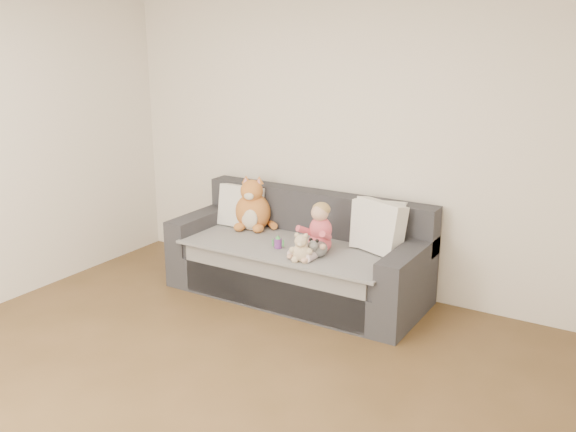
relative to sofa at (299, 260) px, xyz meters
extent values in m
plane|color=brown|center=(0.21, -2.06, -0.31)|extent=(5.00, 5.00, 0.00)
plane|color=silver|center=(0.21, 0.44, 0.99)|extent=(4.50, 0.00, 4.50)
cube|color=#2B2B30|center=(0.00, -0.04, -0.16)|extent=(2.20, 0.90, 0.30)
cube|color=#2B2B30|center=(0.00, -0.07, 0.07)|extent=(1.90, 0.80, 0.15)
cube|color=#2B2B30|center=(0.00, 0.31, 0.34)|extent=(2.20, 0.20, 0.40)
cube|color=#2B2B30|center=(-1.00, -0.04, 0.14)|extent=(0.20, 0.90, 0.30)
cube|color=#2B2B30|center=(1.00, -0.04, 0.14)|extent=(0.20, 0.90, 0.30)
cube|color=gray|center=(0.00, -0.09, 0.15)|extent=(1.85, 0.88, 0.02)
cube|color=gray|center=(0.00, -0.48, -0.08)|extent=(1.70, 0.02, 0.41)
cube|color=silver|center=(-0.69, 0.11, 0.35)|extent=(0.42, 0.20, 0.39)
cube|color=silver|center=(0.63, 0.20, 0.36)|extent=(0.47, 0.29, 0.41)
cube|color=silver|center=(0.67, 0.12, 0.37)|extent=(0.50, 0.35, 0.43)
ellipsoid|color=#C14455|center=(0.27, -0.14, 0.24)|extent=(0.20, 0.16, 0.16)
ellipsoid|color=#C14455|center=(0.27, -0.13, 0.35)|extent=(0.19, 0.16, 0.21)
ellipsoid|color=#DBAA8C|center=(0.27, -0.14, 0.50)|extent=(0.14, 0.14, 0.14)
ellipsoid|color=tan|center=(0.27, -0.12, 0.52)|extent=(0.15, 0.15, 0.12)
cylinder|color=#C14455|center=(0.17, -0.18, 0.34)|extent=(0.13, 0.20, 0.13)
cylinder|color=#C14455|center=(0.36, -0.20, 0.34)|extent=(0.09, 0.20, 0.13)
ellipsoid|color=#DBAA8C|center=(0.13, -0.25, 0.27)|extent=(0.05, 0.05, 0.05)
ellipsoid|color=#DBAA8C|center=(0.38, -0.28, 0.27)|extent=(0.05, 0.05, 0.05)
cylinder|color=#E5B2C6|center=(0.19, -0.30, 0.20)|extent=(0.14, 0.26, 0.08)
cylinder|color=#E5B2C6|center=(0.31, -0.31, 0.20)|extent=(0.08, 0.25, 0.08)
ellipsoid|color=#DBAA8C|center=(0.16, -0.42, 0.19)|extent=(0.06, 0.08, 0.04)
ellipsoid|color=#DBAA8C|center=(0.30, -0.44, 0.19)|extent=(0.06, 0.08, 0.04)
ellipsoid|color=#BB6429|center=(-0.57, 0.13, 0.31)|extent=(0.34, 0.29, 0.35)
ellipsoid|color=beige|center=(-0.53, 0.02, 0.29)|extent=(0.17, 0.08, 0.19)
ellipsoid|color=#BB6429|center=(-0.56, 0.10, 0.52)|extent=(0.20, 0.20, 0.20)
ellipsoid|color=beige|center=(-0.53, 0.02, 0.49)|extent=(0.10, 0.06, 0.07)
cone|color=#BB6429|center=(-0.63, 0.12, 0.62)|extent=(0.10, 0.10, 0.07)
cone|color=pink|center=(-0.62, 0.10, 0.61)|extent=(0.06, 0.06, 0.04)
cone|color=#BB6429|center=(-0.51, 0.15, 0.62)|extent=(0.10, 0.10, 0.07)
cone|color=pink|center=(-0.51, 0.14, 0.61)|extent=(0.06, 0.06, 0.04)
ellipsoid|color=#BB6429|center=(-0.61, -0.03, 0.20)|extent=(0.10, 0.12, 0.08)
ellipsoid|color=#BB6429|center=(-0.44, 0.03, 0.20)|extent=(0.10, 0.12, 0.08)
cylinder|color=#BB6429|center=(-0.43, 0.21, 0.20)|extent=(0.21, 0.20, 0.08)
ellipsoid|color=tan|center=(0.25, -0.40, 0.23)|extent=(0.15, 0.13, 0.15)
ellipsoid|color=tan|center=(0.25, -0.41, 0.33)|extent=(0.10, 0.10, 0.10)
ellipsoid|color=tan|center=(0.22, -0.41, 0.38)|extent=(0.04, 0.04, 0.04)
ellipsoid|color=tan|center=(0.29, -0.39, 0.38)|extent=(0.04, 0.04, 0.04)
ellipsoid|color=beige|center=(0.27, -0.45, 0.32)|extent=(0.04, 0.04, 0.04)
ellipsoid|color=tan|center=(0.19, -0.44, 0.25)|extent=(0.05, 0.05, 0.05)
ellipsoid|color=tan|center=(0.32, -0.40, 0.25)|extent=(0.05, 0.05, 0.05)
ellipsoid|color=tan|center=(0.23, -0.46, 0.19)|extent=(0.06, 0.06, 0.06)
ellipsoid|color=tan|center=(0.30, -0.43, 0.19)|extent=(0.06, 0.06, 0.06)
ellipsoid|color=white|center=(0.31, -0.24, 0.22)|extent=(0.14, 0.18, 0.13)
ellipsoid|color=white|center=(0.31, -0.33, 0.28)|extent=(0.08, 0.08, 0.08)
ellipsoid|color=black|center=(0.28, -0.31, 0.32)|extent=(0.03, 0.03, 0.03)
ellipsoid|color=black|center=(0.34, -0.31, 0.32)|extent=(0.03, 0.03, 0.03)
cylinder|color=#773590|center=(-0.06, -0.24, 0.21)|extent=(0.08, 0.08, 0.08)
cone|color=green|center=(-0.06, -0.24, 0.26)|extent=(0.07, 0.07, 0.03)
cylinder|color=green|center=(-0.11, -0.26, 0.21)|extent=(0.02, 0.02, 0.06)
cylinder|color=green|center=(-0.02, -0.23, 0.21)|extent=(0.02, 0.02, 0.06)
camera|label=1|loc=(2.62, -4.50, 1.92)|focal=40.00mm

